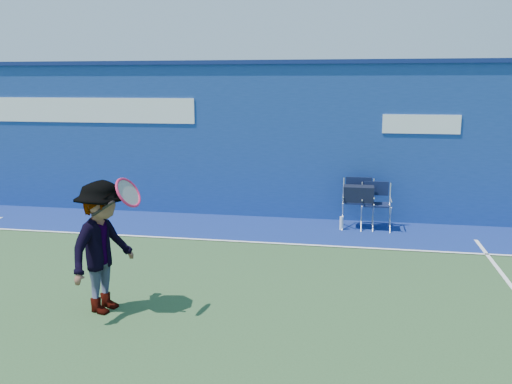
% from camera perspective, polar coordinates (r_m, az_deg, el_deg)
% --- Properties ---
extents(ground, '(80.00, 80.00, 0.00)m').
position_cam_1_polar(ground, '(6.50, -12.49, -12.93)').
color(ground, '#2D4C28').
rests_on(ground, ground).
extents(stadium_wall, '(24.00, 0.50, 3.08)m').
position_cam_1_polar(stadium_wall, '(10.96, -2.38, 5.65)').
color(stadium_wall, navy).
rests_on(stadium_wall, ground).
extents(out_of_bounds_strip, '(24.00, 1.80, 0.01)m').
position_cam_1_polar(out_of_bounds_strip, '(10.18, -3.64, -3.67)').
color(out_of_bounds_strip, navy).
rests_on(out_of_bounds_strip, ground).
extents(court_lines, '(24.00, 12.00, 0.01)m').
position_cam_1_polar(court_lines, '(7.00, -10.59, -10.91)').
color(court_lines, white).
rests_on(court_lines, out_of_bounds_strip).
extents(directors_chair_left, '(0.55, 0.49, 0.92)m').
position_cam_1_polar(directors_chair_left, '(10.18, 10.69, -1.65)').
color(directors_chair_left, silver).
rests_on(directors_chair_left, ground).
extents(directors_chair_right, '(0.51, 0.46, 0.86)m').
position_cam_1_polar(directors_chair_right, '(10.18, 12.47, -2.38)').
color(directors_chair_right, silver).
rests_on(directors_chair_right, ground).
extents(water_bottle, '(0.07, 0.07, 0.25)m').
position_cam_1_polar(water_bottle, '(10.05, 8.99, -3.27)').
color(water_bottle, white).
rests_on(water_bottle, ground).
extents(tennis_player, '(0.94, 1.11, 1.63)m').
position_cam_1_polar(tennis_player, '(6.55, -15.83, -5.57)').
color(tennis_player, '#EA4738').
rests_on(tennis_player, ground).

